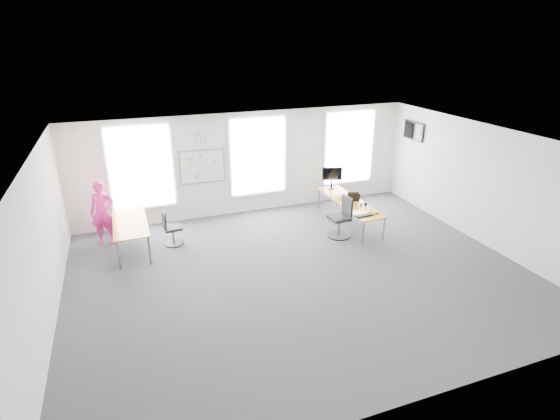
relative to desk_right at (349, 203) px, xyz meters
name	(u,v)px	position (x,y,z in m)	size (l,w,h in m)	color
floor	(300,273)	(-2.38, -2.13, -0.62)	(10.00, 10.00, 0.00)	#2A2A2F
ceiling	(303,143)	(-2.38, -2.13, 2.38)	(10.00, 10.00, 0.00)	silver
wall_back	(248,163)	(-2.38, 1.87, 0.88)	(10.00, 10.00, 0.00)	white
wall_front	(418,319)	(-2.38, -6.13, 0.88)	(10.00, 10.00, 0.00)	white
wall_left	(40,250)	(-7.38, -2.13, 0.88)	(10.00, 10.00, 0.00)	white
wall_right	(485,186)	(2.62, -2.13, 0.88)	(10.00, 10.00, 0.00)	white
window_left	(141,167)	(-5.38, 1.84, 1.08)	(1.60, 0.06, 2.20)	white
window_mid	(258,156)	(-2.08, 1.84, 1.08)	(1.60, 0.06, 2.20)	white
window_right	(349,147)	(0.92, 1.84, 1.08)	(1.60, 0.06, 2.20)	white
desk_right	(349,203)	(0.00, 0.00, 0.00)	(0.73, 2.75, 0.67)	orange
desk_left	(130,224)	(-5.85, 0.46, 0.05)	(0.81, 2.02, 0.74)	orange
chair_right	(341,219)	(-0.61, -0.68, -0.14)	(0.59, 0.59, 1.10)	black
chair_left	(171,230)	(-4.90, 0.39, -0.22)	(0.50, 0.50, 0.93)	black
person	(103,213)	(-6.46, 1.08, 0.21)	(0.61, 0.40, 1.67)	#CE1E76
whiteboard	(202,167)	(-3.73, 1.84, 0.93)	(1.20, 0.03, 0.90)	silver
wall_clock	(200,139)	(-3.73, 1.84, 1.73)	(0.30, 0.30, 0.04)	gray
tv	(414,131)	(2.57, 0.87, 1.68)	(0.06, 0.90, 0.55)	black
keyboard	(365,216)	(-0.15, -1.08, 0.06)	(0.49, 0.17, 0.02)	black
mouse	(376,213)	(0.22, -1.05, 0.07)	(0.07, 0.12, 0.04)	black
lens_cap	(366,210)	(0.08, -0.75, 0.05)	(0.06, 0.06, 0.01)	black
headphones	(363,205)	(0.17, -0.46, 0.09)	(0.17, 0.09, 0.10)	black
laptop_sleeve	(354,197)	(0.10, -0.04, 0.17)	(0.33, 0.26, 0.26)	black
paper_stack	(341,197)	(-0.13, 0.26, 0.10)	(0.30, 0.23, 0.10)	#F3E8C3
monitor	(332,176)	(0.02, 1.16, 0.44)	(0.58, 0.25, 0.66)	black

